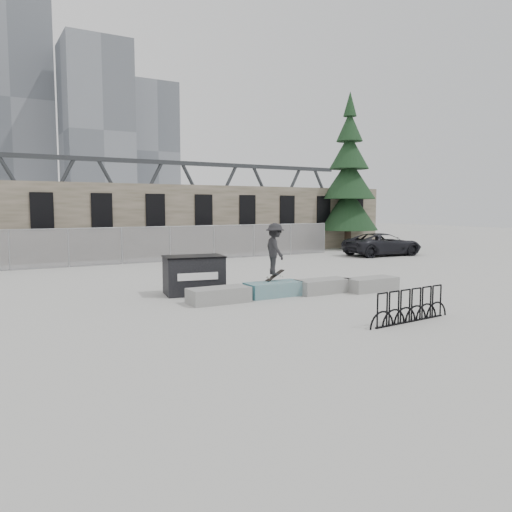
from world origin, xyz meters
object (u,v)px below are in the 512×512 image
(planter_center_right, at_px, (323,285))
(bike_rack, at_px, (411,306))
(planter_far_left, at_px, (219,295))
(spruce_tree, at_px, (349,184))
(dumpster, at_px, (194,275))
(skateboarder, at_px, (275,249))
(planter_offset, at_px, (371,284))
(planter_center_left, at_px, (274,289))
(suv, at_px, (383,244))

(planter_center_right, distance_m, bike_rack, 4.95)
(planter_far_left, xyz_separation_m, spruce_tree, (17.60, 14.43, 4.54))
(dumpster, xyz_separation_m, skateboarder, (2.45, -1.53, 0.93))
(planter_offset, distance_m, spruce_tree, 19.65)
(planter_center_left, relative_size, skateboarder, 0.98)
(spruce_tree, bearing_deg, planter_center_right, -132.79)
(bike_rack, relative_size, skateboarder, 1.54)
(planter_center_right, bearing_deg, suv, 37.92)
(suv, height_order, skateboarder, skateboarder)
(planter_offset, distance_m, dumpster, 6.54)
(planter_far_left, height_order, spruce_tree, spruce_tree)
(skateboarder, bearing_deg, planter_center_right, -97.37)
(planter_center_right, bearing_deg, planter_far_left, 177.70)
(planter_far_left, bearing_deg, suv, 29.70)
(planter_far_left, xyz_separation_m, suv, (16.04, 9.15, 0.45))
(planter_center_right, distance_m, suv, 15.16)
(planter_offset, xyz_separation_m, dumpster, (-5.97, 2.64, 0.42))
(planter_center_right, height_order, skateboarder, skateboarder)
(planter_far_left, relative_size, planter_center_left, 1.00)
(planter_offset, bearing_deg, dumpster, 156.12)
(skateboarder, bearing_deg, dumpster, 69.20)
(suv, bearing_deg, planter_center_right, 132.51)
(planter_far_left, relative_size, skateboarder, 0.98)
(bike_rack, xyz_separation_m, skateboarder, (-0.91, 5.45, 1.18))
(planter_offset, height_order, dumpster, dumpster)
(planter_offset, relative_size, skateboarder, 0.98)
(bike_rack, height_order, spruce_tree, spruce_tree)
(dumpster, relative_size, suv, 0.44)
(bike_rack, bearing_deg, planter_center_right, 80.96)
(dumpster, relative_size, skateboarder, 1.11)
(planter_center_right, relative_size, spruce_tree, 0.17)
(planter_center_left, bearing_deg, dumpster, 140.91)
(planter_center_right, bearing_deg, planter_offset, -16.67)
(planter_center_left, distance_m, planter_offset, 3.83)
(planter_center_right, relative_size, dumpster, 0.88)
(skateboarder, bearing_deg, planter_offset, -96.41)
(planter_offset, relative_size, dumpster, 0.88)
(dumpster, distance_m, spruce_tree, 22.01)
(dumpster, bearing_deg, planter_center_left, -29.25)
(planter_center_right, bearing_deg, bike_rack, -99.04)
(planter_center_right, bearing_deg, spruce_tree, 47.21)
(planter_center_right, xyz_separation_m, planter_offset, (1.83, -0.55, 0.00))
(dumpster, relative_size, bike_rack, 0.73)
(planter_center_right, bearing_deg, planter_center_left, 171.51)
(suv, relative_size, skateboarder, 2.54)
(suv, bearing_deg, skateboarder, 127.27)
(spruce_tree, bearing_deg, suv, -106.43)
(planter_center_left, relative_size, planter_offset, 1.00)
(planter_far_left, height_order, planter_center_left, same)
(planter_offset, bearing_deg, spruce_tree, 52.36)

